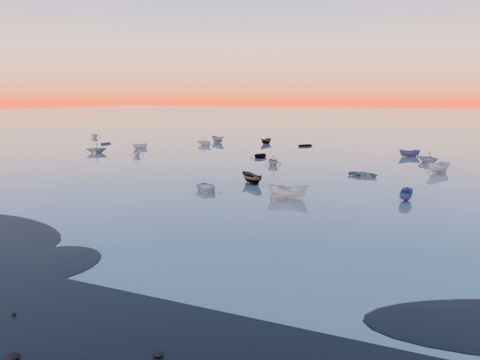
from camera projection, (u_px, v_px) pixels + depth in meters
The scene contains 5 objects.
ground at pixel (346, 137), 122.29m from camera, with size 600.00×600.00×0.00m, color #6C645A.
mud_lobes at pixel (31, 257), 31.95m from camera, with size 140.00×6.00×0.07m, color black, non-canonical shape.
moored_fleet at pixel (288, 159), 80.26m from camera, with size 124.00×58.00×1.20m, color silver, non-canonical shape.
boat_near_center at pixel (288, 198), 50.24m from camera, with size 4.32×1.83×1.49m, color silver.
boat_near_right at pixel (273, 165), 73.85m from camera, with size 3.50×1.58×1.23m, color slate.
Camera 1 is at (25.72, -22.76, 10.89)m, focal length 35.00 mm.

